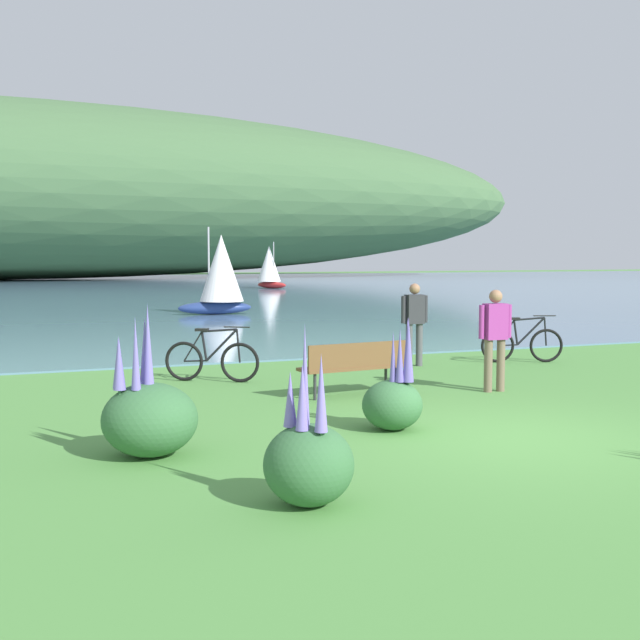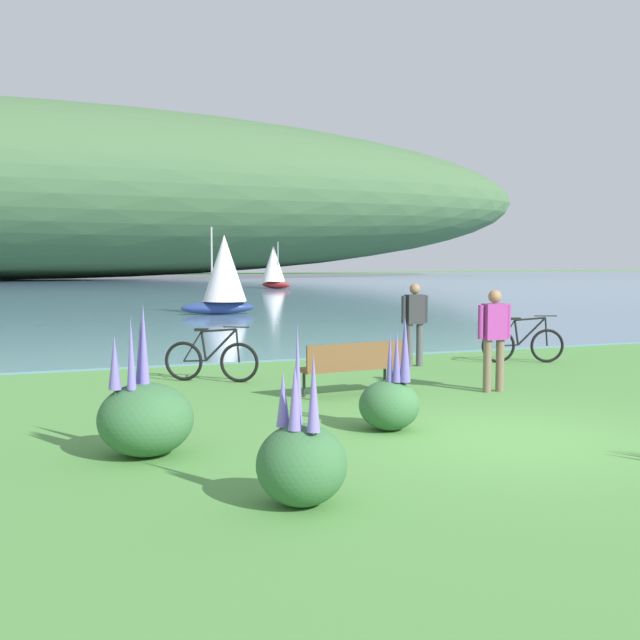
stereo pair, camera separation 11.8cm
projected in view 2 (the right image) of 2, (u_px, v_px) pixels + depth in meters
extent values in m
plane|color=#518E42|center=(510.00, 438.00, 9.79)|extent=(200.00, 200.00, 0.00)
cube|color=#5B7F9E|center=(109.00, 289.00, 54.40)|extent=(180.00, 80.00, 0.04)
ellipsoid|color=#42663D|center=(7.00, 191.00, 74.96)|extent=(111.86, 28.00, 17.01)
cube|color=brown|center=(350.00, 367.00, 12.85)|extent=(1.84, 0.67, 0.05)
cube|color=brown|center=(357.00, 355.00, 12.64)|extent=(1.79, 0.24, 0.40)
cylinder|color=#2D2D33|center=(304.00, 383.00, 12.67)|extent=(0.05, 0.05, 0.45)
cylinder|color=#2D2D33|center=(385.00, 376.00, 13.36)|extent=(0.05, 0.05, 0.45)
cylinder|color=#2D2D33|center=(313.00, 386.00, 12.37)|extent=(0.05, 0.05, 0.45)
cylinder|color=#2D2D33|center=(395.00, 379.00, 13.06)|extent=(0.05, 0.05, 0.45)
torus|color=black|center=(239.00, 362.00, 14.12)|extent=(0.65, 0.42, 0.72)
torus|color=black|center=(184.00, 361.00, 14.30)|extent=(0.65, 0.42, 0.72)
cylinder|color=black|center=(221.00, 345.00, 14.15)|extent=(0.54, 0.35, 0.61)
cylinder|color=black|center=(219.00, 330.00, 14.14)|extent=(0.58, 0.38, 0.09)
cylinder|color=black|center=(204.00, 346.00, 14.21)|extent=(0.13, 0.10, 0.54)
cylinder|color=black|center=(195.00, 361.00, 14.27)|extent=(0.38, 0.25, 0.05)
cylinder|color=black|center=(193.00, 346.00, 14.25)|extent=(0.33, 0.21, 0.56)
cylinder|color=black|center=(238.00, 346.00, 14.10)|extent=(0.09, 0.08, 0.60)
cube|color=black|center=(201.00, 330.00, 14.20)|extent=(0.26, 0.21, 0.05)
cylinder|color=black|center=(236.00, 327.00, 14.07)|extent=(0.42, 0.27, 0.02)
torus|color=black|center=(547.00, 346.00, 16.76)|extent=(0.70, 0.29, 0.72)
torus|color=black|center=(498.00, 346.00, 16.73)|extent=(0.70, 0.29, 0.72)
cylinder|color=black|center=(532.00, 331.00, 16.72)|extent=(0.59, 0.24, 0.61)
cylinder|color=black|center=(530.00, 319.00, 16.70)|extent=(0.63, 0.26, 0.09)
cylinder|color=black|center=(516.00, 333.00, 16.72)|extent=(0.13, 0.08, 0.54)
cylinder|color=black|center=(508.00, 345.00, 16.73)|extent=(0.41, 0.17, 0.05)
cylinder|color=black|center=(507.00, 333.00, 16.71)|extent=(0.36, 0.15, 0.56)
cylinder|color=black|center=(546.00, 332.00, 16.73)|extent=(0.09, 0.06, 0.60)
cube|color=black|center=(515.00, 319.00, 16.69)|extent=(0.26, 0.17, 0.05)
cylinder|color=black|center=(545.00, 316.00, 16.70)|extent=(0.46, 0.18, 0.02)
cylinder|color=#4C4C51|center=(409.00, 345.00, 16.13)|extent=(0.14, 0.14, 0.88)
cylinder|color=#4C4C51|center=(419.00, 345.00, 16.22)|extent=(0.14, 0.14, 0.88)
cube|color=#2D2D33|center=(415.00, 309.00, 16.12)|extent=(0.39, 0.23, 0.60)
sphere|color=#9E7051|center=(415.00, 289.00, 16.08)|extent=(0.22, 0.22, 0.22)
cylinder|color=#2D2D33|center=(404.00, 310.00, 16.02)|extent=(0.09, 0.09, 0.56)
cylinder|color=#2D2D33|center=(426.00, 309.00, 16.22)|extent=(0.09, 0.09, 0.56)
cylinder|color=#72604C|center=(487.00, 366.00, 13.08)|extent=(0.14, 0.14, 0.88)
cylinder|color=#72604C|center=(500.00, 365.00, 13.16)|extent=(0.14, 0.14, 0.88)
cube|color=#9E338C|center=(494.00, 322.00, 13.06)|extent=(0.39, 0.24, 0.60)
sphere|color=#9E7051|center=(495.00, 296.00, 13.03)|extent=(0.22, 0.22, 0.22)
cylinder|color=#9E338C|center=(481.00, 322.00, 12.98)|extent=(0.09, 0.09, 0.56)
cylinder|color=#9E338C|center=(508.00, 321.00, 13.14)|extent=(0.09, 0.09, 0.56)
ellipsoid|color=#386B3D|center=(302.00, 465.00, 7.12)|extent=(0.83, 0.83, 0.75)
cylinder|color=#386B3D|center=(298.00, 434.00, 7.10)|extent=(0.02, 0.02, 0.12)
cone|color=#8470D1|center=(298.00, 376.00, 7.05)|extent=(0.09, 0.09, 0.95)
cylinder|color=#386B3D|center=(283.00, 433.00, 7.13)|extent=(0.02, 0.02, 0.12)
cone|color=#8470D1|center=(283.00, 399.00, 7.11)|extent=(0.13, 0.13, 0.51)
cylinder|color=#386B3D|center=(295.00, 437.00, 6.98)|extent=(0.02, 0.02, 0.12)
cone|color=#8470D1|center=(295.00, 397.00, 6.96)|extent=(0.13, 0.13, 0.60)
cylinder|color=#386B3D|center=(314.00, 439.00, 6.91)|extent=(0.02, 0.02, 0.12)
cone|color=#8470D1|center=(314.00, 393.00, 6.88)|extent=(0.12, 0.12, 0.70)
ellipsoid|color=#386B3D|center=(389.00, 405.00, 10.23)|extent=(0.79, 0.79, 0.66)
cylinder|color=#386B3D|center=(396.00, 387.00, 10.12)|extent=(0.02, 0.02, 0.12)
cone|color=#6B5BB7|center=(397.00, 355.00, 10.09)|extent=(0.11, 0.11, 0.69)
cylinder|color=#386B3D|center=(405.00, 386.00, 10.14)|extent=(0.02, 0.02, 0.12)
cone|color=#6B5BB7|center=(405.00, 350.00, 10.10)|extent=(0.15, 0.15, 0.84)
cylinder|color=#386B3D|center=(404.00, 385.00, 10.23)|extent=(0.02, 0.02, 0.12)
cone|color=#6B5BB7|center=(404.00, 349.00, 10.19)|extent=(0.12, 0.12, 0.83)
cylinder|color=#386B3D|center=(390.00, 386.00, 10.15)|extent=(0.02, 0.02, 0.12)
cone|color=#6B5BB7|center=(390.00, 356.00, 10.12)|extent=(0.09, 0.09, 0.66)
ellipsoid|color=#386B3D|center=(146.00, 419.00, 8.90)|extent=(1.08, 1.08, 0.84)
cylinder|color=#386B3D|center=(115.00, 393.00, 8.81)|extent=(0.02, 0.02, 0.12)
cone|color=#7A6BC6|center=(114.00, 363.00, 8.78)|extent=(0.14, 0.14, 0.57)
cylinder|color=#386B3D|center=(142.00, 392.00, 8.90)|extent=(0.02, 0.02, 0.12)
cone|color=#7A6BC6|center=(141.00, 352.00, 8.86)|extent=(0.14, 0.14, 0.79)
cylinder|color=#386B3D|center=(115.00, 395.00, 8.70)|extent=(0.02, 0.02, 0.12)
cone|color=#7A6BC6|center=(115.00, 363.00, 8.67)|extent=(0.14, 0.14, 0.60)
cylinder|color=#386B3D|center=(132.00, 395.00, 8.72)|extent=(0.02, 0.02, 0.12)
cone|color=#7A6BC6|center=(131.00, 357.00, 8.69)|extent=(0.10, 0.10, 0.72)
cylinder|color=#386B3D|center=(145.00, 393.00, 8.85)|extent=(0.02, 0.02, 0.12)
cone|color=#7A6BC6|center=(144.00, 346.00, 8.81)|extent=(0.13, 0.13, 0.95)
cylinder|color=#386B3D|center=(132.00, 395.00, 8.68)|extent=(0.02, 0.02, 0.12)
cone|color=#7A6BC6|center=(131.00, 353.00, 8.64)|extent=(0.10, 0.10, 0.81)
ellipsoid|color=navy|center=(218.00, 308.00, 30.28)|extent=(2.89, 0.96, 0.50)
cylinder|color=#B2B2B2|center=(212.00, 264.00, 30.08)|extent=(0.07, 0.07, 2.85)
cone|color=white|center=(224.00, 268.00, 30.23)|extent=(1.78, 1.78, 2.56)
ellipsoid|color=#B22323|center=(276.00, 285.00, 54.78)|extent=(1.88, 2.82, 0.48)
cylinder|color=#B2B2B2|center=(278.00, 262.00, 54.50)|extent=(0.07, 0.07, 2.76)
cone|color=white|center=(273.00, 264.00, 54.84)|extent=(2.18, 2.18, 2.48)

